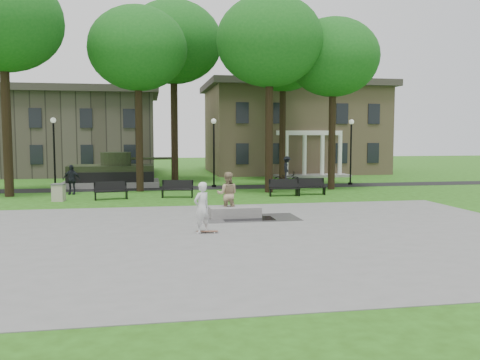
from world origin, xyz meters
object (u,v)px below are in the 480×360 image
(skateboarder, at_px, (202,208))
(cyclist, at_px, (287,173))
(friend_watching, at_px, (227,194))
(park_bench_0, at_px, (111,190))
(concrete_block, at_px, (235,212))
(trash_bin, at_px, (59,192))

(skateboarder, xyz_separation_m, cyclist, (7.87, 16.96, -0.10))
(friend_watching, distance_m, park_bench_0, 9.03)
(friend_watching, bearing_deg, cyclist, -105.27)
(concrete_block, xyz_separation_m, skateboarder, (-1.78, -3.35, 0.71))
(friend_watching, xyz_separation_m, cyclist, (6.36, 13.28, -0.14))
(skateboarder, distance_m, park_bench_0, 11.55)
(concrete_block, xyz_separation_m, trash_bin, (-8.51, 7.18, 0.24))
(concrete_block, xyz_separation_m, friend_watching, (-0.27, 0.33, 0.75))
(park_bench_0, bearing_deg, trash_bin, 174.52)
(friend_watching, distance_m, trash_bin, 10.73)
(skateboarder, bearing_deg, park_bench_0, -104.81)
(skateboarder, relative_size, park_bench_0, 1.01)
(cyclist, relative_size, trash_bin, 2.18)
(park_bench_0, relative_size, trash_bin, 1.93)
(trash_bin, bearing_deg, cyclist, 23.76)
(concrete_block, distance_m, skateboarder, 3.86)
(park_bench_0, height_order, trash_bin, park_bench_0)
(park_bench_0, bearing_deg, cyclist, 15.56)
(skateboarder, height_order, friend_watching, friend_watching)
(skateboarder, distance_m, trash_bin, 12.51)
(skateboarder, bearing_deg, cyclist, -149.84)
(concrete_block, relative_size, park_bench_0, 1.19)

